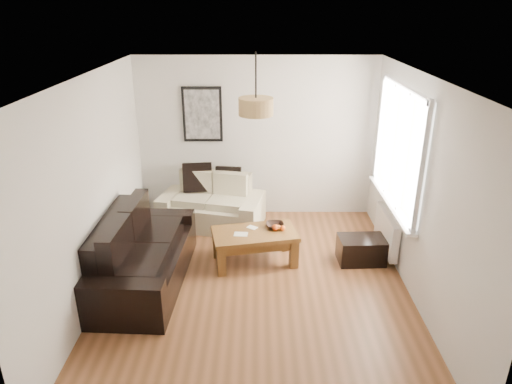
{
  "coord_description": "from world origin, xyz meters",
  "views": [
    {
      "loc": [
        0.02,
        -4.92,
        3.33
      ],
      "look_at": [
        0.0,
        0.6,
        1.05
      ],
      "focal_mm": 32.28,
      "sensor_mm": 36.0,
      "label": 1
    }
  ],
  "objects_px": {
    "sofa_leather": "(142,251)",
    "coffee_table": "(255,247)",
    "loveseat_cream": "(212,202)",
    "ottoman": "(361,250)"
  },
  "relations": [
    {
      "from": "sofa_leather",
      "to": "coffee_table",
      "type": "xyz_separation_m",
      "value": [
        1.41,
        0.49,
        -0.21
      ]
    },
    {
      "from": "sofa_leather",
      "to": "coffee_table",
      "type": "bearing_deg",
      "value": -68.09
    },
    {
      "from": "loveseat_cream",
      "to": "ottoman",
      "type": "xyz_separation_m",
      "value": [
        2.16,
        -1.15,
        -0.21
      ]
    },
    {
      "from": "ottoman",
      "to": "coffee_table",
      "type": "bearing_deg",
      "value": -179.33
    },
    {
      "from": "loveseat_cream",
      "to": "coffee_table",
      "type": "distance_m",
      "value": 1.37
    },
    {
      "from": "loveseat_cream",
      "to": "ottoman",
      "type": "bearing_deg",
      "value": -14.89
    },
    {
      "from": "sofa_leather",
      "to": "ottoman",
      "type": "bearing_deg",
      "value": -77.33
    },
    {
      "from": "coffee_table",
      "to": "sofa_leather",
      "type": "bearing_deg",
      "value": -160.69
    },
    {
      "from": "ottoman",
      "to": "loveseat_cream",
      "type": "bearing_deg",
      "value": 152.0
    },
    {
      "from": "coffee_table",
      "to": "ottoman",
      "type": "bearing_deg",
      "value": 0.67
    }
  ]
}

